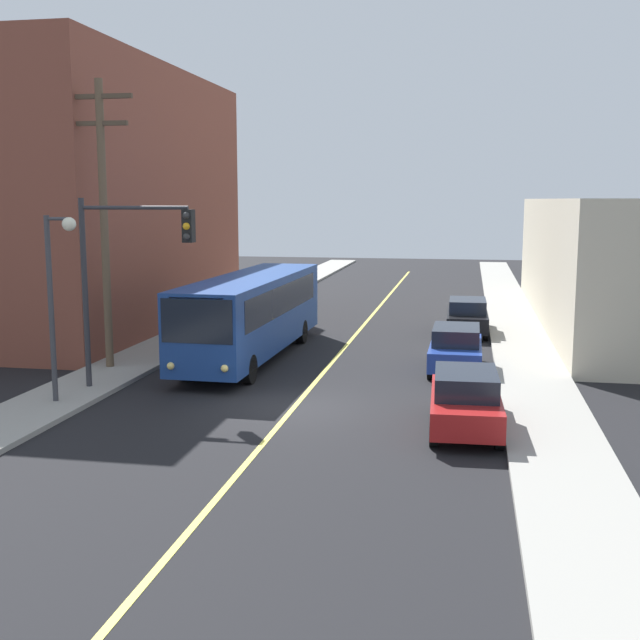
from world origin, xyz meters
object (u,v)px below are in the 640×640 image
at_px(traffic_signal_left_corner, 129,258).
at_px(street_lamp_left, 57,281).
at_px(parked_car_black, 467,316).
at_px(parked_car_blue, 456,348).
at_px(utility_pole_near, 104,212).
at_px(city_bus, 252,312).
at_px(parked_car_red, 465,400).

height_order(traffic_signal_left_corner, street_lamp_left, traffic_signal_left_corner).
xyz_separation_m(parked_car_black, traffic_signal_left_corner, (-10.39, -13.13, 3.46)).
height_order(parked_car_blue, utility_pole_near, utility_pole_near).
relative_size(parked_car_blue, parked_car_black, 1.00).
distance_m(city_bus, parked_car_red, 11.72).
bearing_deg(parked_car_red, traffic_signal_left_corner, 167.66).
distance_m(utility_pole_near, street_lamp_left, 5.31).
bearing_deg(traffic_signal_left_corner, parked_car_red, -12.34).
bearing_deg(street_lamp_left, city_bus, 65.45).
height_order(parked_car_blue, street_lamp_left, street_lamp_left).
relative_size(utility_pole_near, traffic_signal_left_corner, 1.67).
xyz_separation_m(parked_car_red, street_lamp_left, (-11.82, 0.36, 2.90)).
distance_m(parked_car_blue, utility_pole_near, 13.34).
xyz_separation_m(parked_car_black, street_lamp_left, (-11.80, -15.05, 2.90)).
relative_size(traffic_signal_left_corner, street_lamp_left, 1.09).
distance_m(city_bus, traffic_signal_left_corner, 6.94).
xyz_separation_m(city_bus, parked_car_red, (8.16, -8.36, -0.98)).
bearing_deg(traffic_signal_left_corner, utility_pole_near, 126.89).
xyz_separation_m(utility_pole_near, traffic_signal_left_corner, (2.23, -2.96, -1.37)).
height_order(city_bus, street_lamp_left, street_lamp_left).
bearing_deg(parked_car_red, parked_car_blue, 92.97).
bearing_deg(street_lamp_left, parked_car_black, 51.90).
bearing_deg(city_bus, parked_car_red, -45.68).
height_order(city_bus, traffic_signal_left_corner, traffic_signal_left_corner).
bearing_deg(parked_car_red, street_lamp_left, 178.28).
distance_m(city_bus, street_lamp_left, 9.00).
bearing_deg(utility_pole_near, parked_car_black, 38.88).
bearing_deg(parked_car_black, parked_car_blue, -92.67).
height_order(parked_car_blue, parked_car_black, same).
bearing_deg(city_bus, utility_pole_near, -145.08).
relative_size(city_bus, utility_pole_near, 1.22).
height_order(city_bus, utility_pole_near, utility_pole_near).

